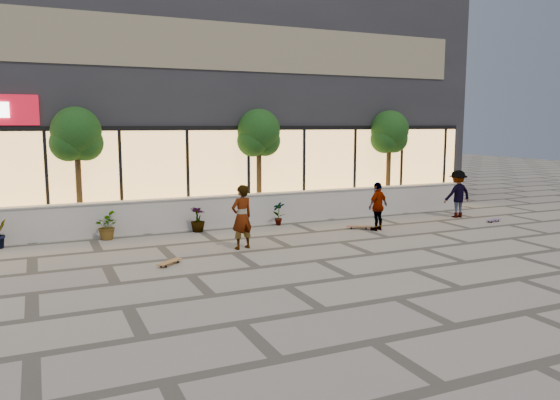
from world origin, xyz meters
name	(u,v)px	position (x,y,z in m)	size (l,w,h in m)	color
ground	(286,286)	(0.00, 0.00, 0.00)	(80.00, 80.00, 0.00)	gray
planter_wall	(196,213)	(0.00, 7.00, 0.52)	(22.00, 0.42, 1.04)	#B9B8B0
retail_building	(158,103)	(0.00, 12.49, 4.25)	(24.00, 9.17, 8.50)	#25252A
shrub_c	(106,226)	(-2.90, 6.45, 0.41)	(0.73, 0.63, 0.81)	#173410
shrub_d	(198,219)	(-0.10, 6.45, 0.41)	(0.45, 0.45, 0.81)	#173410
shrub_e	(279,213)	(2.70, 6.45, 0.41)	(0.43, 0.29, 0.81)	#173410
tree_midwest	(76,137)	(-3.50, 7.70, 2.99)	(1.60, 1.50, 3.92)	#483519
tree_mideast	(259,136)	(2.50, 7.70, 2.99)	(1.60, 1.50, 3.92)	#483519
tree_east	(389,134)	(8.00, 7.70, 2.99)	(1.60, 1.50, 3.92)	#483519
skater_center	(242,217)	(0.36, 3.66, 0.88)	(0.64, 0.42, 1.76)	silver
skater_right_near	(378,206)	(5.23, 4.32, 0.78)	(0.91, 0.38, 1.56)	beige
skater_right_far	(457,194)	(9.30, 5.22, 0.86)	(1.11, 0.64, 1.72)	maroon
skateboard_center	(170,262)	(-1.85, 2.72, 0.08)	(0.74, 0.66, 0.10)	brown
skateboard_right_near	(359,227)	(4.79, 4.74, 0.08)	(0.78, 0.58, 0.09)	brown
skateboard_right_far	(494,220)	(9.80, 3.93, 0.07)	(0.72, 0.33, 0.08)	#5A4178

